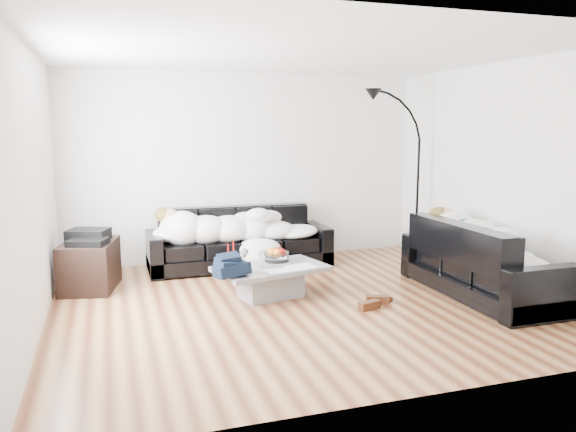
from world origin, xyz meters
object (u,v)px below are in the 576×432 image
object	(u,v)px
shoes	(373,302)
av_cabinet	(90,265)
candle_left	(228,255)
floor_lamp	(418,187)
wine_glass_a	(245,257)
fruit_bowl	(277,254)
candle_right	(234,252)
sleeper_back	(240,222)
sofa_back	(239,238)
coffee_table	(271,282)
wine_glass_c	(262,259)
sleeper_right	(483,239)
wine_glass_b	(243,260)
stereo	(88,236)
sofa_right	(482,259)

from	to	relation	value
shoes	av_cabinet	distance (m)	3.26
candle_left	floor_lamp	distance (m)	3.05
shoes	wine_glass_a	bearing A→B (deg)	140.43
fruit_bowl	candle_right	distance (m)	0.49
sleeper_back	floor_lamp	size ratio (longest dim) A/B	0.98
sofa_back	av_cabinet	world-z (taller)	sofa_back
candle_right	floor_lamp	xyz separation A→B (m)	(2.79, 0.80, 0.57)
coffee_table	wine_glass_c	world-z (taller)	wine_glass_c
wine_glass_c	sleeper_right	bearing A→B (deg)	-15.05
wine_glass_a	wine_glass_b	world-z (taller)	wine_glass_a
wine_glass_a	sleeper_back	bearing A→B (deg)	79.31
wine_glass_a	wine_glass_b	size ratio (longest dim) A/B	1.09
fruit_bowl	wine_glass_c	bearing A→B (deg)	-135.50
coffee_table	wine_glass_a	world-z (taller)	wine_glass_a
coffee_table	fruit_bowl	distance (m)	0.36
shoes	floor_lamp	xyz separation A→B (m)	(1.51, 1.71, 0.99)
av_cabinet	sleeper_right	bearing A→B (deg)	-9.07
candle_left	av_cabinet	distance (m)	1.67
candle_right	floor_lamp	size ratio (longest dim) A/B	0.12
sofa_back	sleeper_right	bearing A→B (deg)	-42.36
wine_glass_a	stereo	distance (m)	1.85
coffee_table	wine_glass_c	distance (m)	0.29
av_cabinet	candle_left	bearing A→B (deg)	-15.23
fruit_bowl	stereo	xyz separation A→B (m)	(-2.04, 0.74, 0.19)
coffee_table	floor_lamp	bearing A→B (deg)	23.58
fruit_bowl	av_cabinet	xyz separation A→B (m)	(-2.04, 0.74, -0.15)
wine_glass_b	stereo	xyz separation A→B (m)	(-1.60, 0.92, 0.19)
wine_glass_a	sofa_back	bearing A→B (deg)	79.72
fruit_bowl	wine_glass_b	bearing A→B (deg)	-157.82
candle_right	wine_glass_a	bearing A→B (deg)	-49.47
sleeper_right	stereo	size ratio (longest dim) A/B	3.98
shoes	av_cabinet	xyz separation A→B (m)	(-2.83, 1.61, 0.23)
fruit_bowl	wine_glass_b	xyz separation A→B (m)	(-0.44, -0.18, 0.00)
sleeper_right	wine_glass_c	bearing A→B (deg)	74.95
fruit_bowl	wine_glass_a	xyz separation A→B (m)	(-0.39, -0.06, 0.01)
sofa_back	sleeper_back	size ratio (longest dim) A/B	1.18
candle_left	stereo	xyz separation A→B (m)	(-1.47, 0.76, 0.16)
wine_glass_a	shoes	bearing A→B (deg)	-34.17
candle_right	shoes	xyz separation A→B (m)	(1.28, -0.92, -0.42)
sleeper_back	wine_glass_a	bearing A→B (deg)	-100.69
wine_glass_b	sofa_back	bearing A→B (deg)	78.49
sleeper_right	floor_lamp	xyz separation A→B (m)	(0.18, 1.71, 0.41)
sofa_right	candle_left	xyz separation A→B (m)	(-2.69, 0.85, 0.05)
sleeper_back	wine_glass_b	xyz separation A→B (m)	(-0.28, -1.35, -0.19)
sleeper_right	candle_right	world-z (taller)	sleeper_right
floor_lamp	sofa_back	bearing A→B (deg)	154.42
sleeper_back	candle_right	bearing A→B (deg)	-106.68
shoes	av_cabinet	bearing A→B (deg)	145.01
coffee_table	stereo	distance (m)	2.18
sleeper_right	candle_left	xyz separation A→B (m)	(-2.69, 0.85, -0.17)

